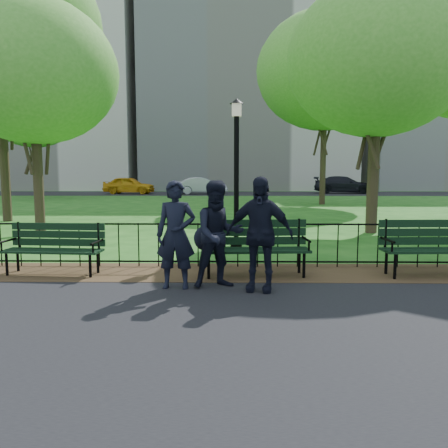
{
  "coord_description": "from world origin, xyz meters",
  "views": [
    {
      "loc": [
        0.06,
        -6.65,
        1.88
      ],
      "look_at": [
        -0.07,
        1.5,
        0.94
      ],
      "focal_mm": 35.0,
      "sensor_mm": 36.0,
      "label": 1
    }
  ],
  "objects_px": {
    "park_bench_main": "(238,240)",
    "person_left": "(176,235)",
    "person_right": "(259,234)",
    "lamppost": "(236,169)",
    "tree_near_e": "(377,60)",
    "sedan_silver": "(201,186)",
    "park_bench_right_a": "(435,241)",
    "tree_near_w": "(33,72)",
    "tree_far_e": "(325,71)",
    "taxi": "(129,185)",
    "sedan_dark": "(344,185)",
    "tree_far_w": "(32,107)",
    "person_mid": "(219,234)",
    "park_bench_left_a": "(55,243)"
  },
  "relations": [
    {
      "from": "park_bench_main",
      "to": "person_left",
      "type": "xyz_separation_m",
      "value": [
        -1.02,
        -0.86,
        0.22
      ]
    },
    {
      "from": "person_right",
      "to": "lamppost",
      "type": "bearing_deg",
      "value": 108.25
    },
    {
      "from": "tree_near_e",
      "to": "sedan_silver",
      "type": "xyz_separation_m",
      "value": [
        -7.25,
        26.21,
        -4.58
      ]
    },
    {
      "from": "park_bench_right_a",
      "to": "tree_near_w",
      "type": "distance_m",
      "value": 12.04
    },
    {
      "from": "tree_near_e",
      "to": "person_right",
      "type": "distance_m",
      "value": 9.25
    },
    {
      "from": "person_left",
      "to": "tree_far_e",
      "type": "bearing_deg",
      "value": 73.99
    },
    {
      "from": "lamppost",
      "to": "person_right",
      "type": "bearing_deg",
      "value": -85.16
    },
    {
      "from": "park_bench_right_a",
      "to": "taxi",
      "type": "bearing_deg",
      "value": 109.7
    },
    {
      "from": "person_left",
      "to": "taxi",
      "type": "bearing_deg",
      "value": 106.44
    },
    {
      "from": "tree_near_w",
      "to": "person_left",
      "type": "distance_m",
      "value": 9.25
    },
    {
      "from": "park_bench_main",
      "to": "sedan_dark",
      "type": "xyz_separation_m",
      "value": [
        10.68,
        33.99,
        0.16
      ]
    },
    {
      "from": "tree_far_w",
      "to": "sedan_dark",
      "type": "xyz_separation_m",
      "value": [
        25.64,
        8.76,
        -6.0
      ]
    },
    {
      "from": "lamppost",
      "to": "tree_far_e",
      "type": "bearing_deg",
      "value": 71.38
    },
    {
      "from": "park_bench_right_a",
      "to": "tree_near_w",
      "type": "relative_size",
      "value": 0.28
    },
    {
      "from": "park_bench_right_a",
      "to": "sedan_silver",
      "type": "bearing_deg",
      "value": 99.04
    },
    {
      "from": "tree_far_w",
      "to": "person_right",
      "type": "xyz_separation_m",
      "value": [
        15.29,
        -26.23,
        -5.9
      ]
    },
    {
      "from": "lamppost",
      "to": "tree_near_w",
      "type": "relative_size",
      "value": 0.51
    },
    {
      "from": "person_mid",
      "to": "sedan_dark",
      "type": "bearing_deg",
      "value": 55.16
    },
    {
      "from": "park_bench_right_a",
      "to": "taxi",
      "type": "height_order",
      "value": "taxi"
    },
    {
      "from": "tree_near_w",
      "to": "tree_far_e",
      "type": "xyz_separation_m",
      "value": [
        11.63,
        13.34,
        3.0
      ]
    },
    {
      "from": "lamppost",
      "to": "tree_far_w",
      "type": "xyz_separation_m",
      "value": [
        -14.97,
        22.47,
        4.84
      ]
    },
    {
      "from": "person_right",
      "to": "taxi",
      "type": "relative_size",
      "value": 0.39
    },
    {
      "from": "taxi",
      "to": "sedan_silver",
      "type": "distance_m",
      "value": 6.69
    },
    {
      "from": "taxi",
      "to": "tree_near_w",
      "type": "bearing_deg",
      "value": -168.16
    },
    {
      "from": "tree_far_e",
      "to": "tree_far_w",
      "type": "relative_size",
      "value": 1.16
    },
    {
      "from": "taxi",
      "to": "person_right",
      "type": "bearing_deg",
      "value": -159.02
    },
    {
      "from": "park_bench_right_a",
      "to": "sedan_dark",
      "type": "relative_size",
      "value": 0.35
    },
    {
      "from": "tree_far_e",
      "to": "park_bench_left_a",
      "type": "bearing_deg",
      "value": -115.29
    },
    {
      "from": "tree_near_e",
      "to": "taxi",
      "type": "relative_size",
      "value": 1.64
    },
    {
      "from": "person_mid",
      "to": "sedan_silver",
      "type": "distance_m",
      "value": 33.15
    },
    {
      "from": "tree_near_e",
      "to": "person_mid",
      "type": "height_order",
      "value": "tree_near_e"
    },
    {
      "from": "person_left",
      "to": "person_right",
      "type": "relative_size",
      "value": 0.97
    },
    {
      "from": "lamppost",
      "to": "tree_far_w",
      "type": "bearing_deg",
      "value": 123.67
    },
    {
      "from": "person_left",
      "to": "taxi",
      "type": "xyz_separation_m",
      "value": [
        -8.55,
        33.45,
        -0.08
      ]
    },
    {
      "from": "tree_near_e",
      "to": "tree_far_w",
      "type": "xyz_separation_m",
      "value": [
        -19.32,
        19.18,
        1.47
      ]
    },
    {
      "from": "park_bench_left_a",
      "to": "tree_far_e",
      "type": "xyz_separation_m",
      "value": [
        8.92,
        18.87,
        7.36
      ]
    },
    {
      "from": "park_bench_left_a",
      "to": "tree_near_e",
      "type": "xyz_separation_m",
      "value": [
        7.79,
        5.89,
        4.77
      ]
    },
    {
      "from": "tree_far_e",
      "to": "tree_far_w",
      "type": "bearing_deg",
      "value": 163.13
    },
    {
      "from": "lamppost",
      "to": "taxi",
      "type": "bearing_deg",
      "value": 107.8
    },
    {
      "from": "park_bench_right_a",
      "to": "person_right",
      "type": "relative_size",
      "value": 1.09
    },
    {
      "from": "park_bench_left_a",
      "to": "lamppost",
      "type": "distance_m",
      "value": 4.53
    },
    {
      "from": "lamppost",
      "to": "tree_near_e",
      "type": "distance_m",
      "value": 6.41
    },
    {
      "from": "tree_near_e",
      "to": "person_right",
      "type": "relative_size",
      "value": 4.22
    },
    {
      "from": "park_bench_left_a",
      "to": "park_bench_right_a",
      "type": "bearing_deg",
      "value": 4.08
    },
    {
      "from": "tree_near_w",
      "to": "person_right",
      "type": "distance_m",
      "value": 10.13
    },
    {
      "from": "lamppost",
      "to": "person_left",
      "type": "bearing_deg",
      "value": -105.81
    },
    {
      "from": "taxi",
      "to": "sedan_dark",
      "type": "distance_m",
      "value": 20.29
    },
    {
      "from": "park_bench_left_a",
      "to": "taxi",
      "type": "bearing_deg",
      "value": 105.08
    },
    {
      "from": "tree_far_w",
      "to": "sedan_dark",
      "type": "height_order",
      "value": "tree_far_w"
    },
    {
      "from": "tree_near_w",
      "to": "tree_near_e",
      "type": "height_order",
      "value": "tree_near_e"
    }
  ]
}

